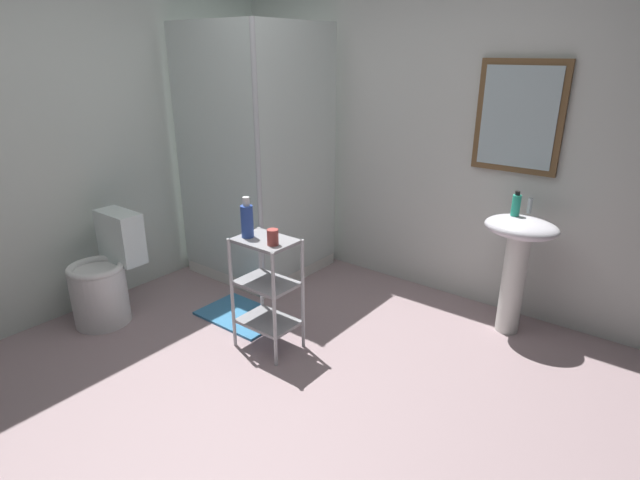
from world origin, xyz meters
The scene contains 12 objects.
ground_plane centered at (0.00, 0.00, -0.01)m, with size 4.20×4.20×0.02m, color #A58B8F.
wall_back centered at (0.01, 1.85, 1.25)m, with size 4.20×0.14×2.50m.
wall_left centered at (-1.85, 0.00, 1.25)m, with size 0.10×4.20×2.50m, color silver.
shower_stall centered at (-1.18, 1.18, 0.46)m, with size 0.92×0.92×2.00m.
pedestal_sink centered at (0.80, 1.52, 0.58)m, with size 0.46×0.37×0.81m.
sink_faucet centered at (0.80, 1.64, 0.86)m, with size 0.03×0.03×0.10m, color silver.
toilet centered at (-1.48, -0.06, 0.31)m, with size 0.37×0.49×0.76m.
storage_cart centered at (-0.34, 0.37, 0.44)m, with size 0.38×0.28×0.74m.
hand_soap_bottle centered at (0.75, 1.53, 0.88)m, with size 0.05×0.05×0.16m.
shampoo_bottle_blue centered at (-0.45, 0.34, 0.85)m, with size 0.07×0.07×0.25m.
rinse_cup centered at (-0.24, 0.33, 0.79)m, with size 0.07×0.07×0.09m, color #B24742.
bath_mat centered at (-0.77, 0.53, 0.01)m, with size 0.60×0.40×0.02m, color teal.
Camera 1 is at (1.65, -1.65, 1.80)m, focal length 28.31 mm.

